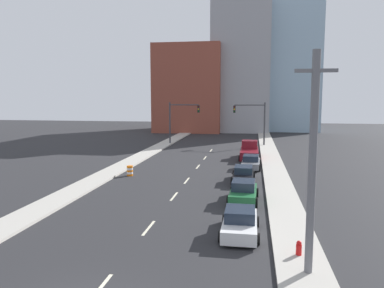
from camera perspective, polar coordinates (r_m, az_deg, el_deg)
The scene contains 21 objects.
sidewalk_left at distance 62.19m, azimuth -3.33°, elevation 0.45°, with size 2.30×99.14×0.17m.
sidewalk_right at distance 60.75m, azimuth 11.29°, elevation 0.17°, with size 2.30×99.14×0.17m.
lane_stripe_at_9m at distance 21.59m, azimuth -6.61°, elevation -12.58°, with size 0.16×2.40×0.01m, color beige.
lane_stripe_at_16m at distance 27.92m, azimuth -2.75°, elevation -7.97°, with size 0.16×2.40×0.01m, color beige.
lane_stripe_at_21m at distance 33.04m, azimuth -0.80°, elevation -5.59°, with size 0.16×2.40×0.01m, color beige.
lane_stripe_at_28m at distance 39.60m, azimuth 0.92°, elevation -3.47°, with size 0.16×2.40×0.01m, color beige.
lane_stripe_at_34m at distance 45.30m, azimuth 1.99°, elevation -2.13°, with size 0.16×2.40×0.01m, color beige.
lane_stripe_at_40m at distance 51.79m, azimuth 2.92°, elevation -0.97°, with size 0.16×2.40×0.01m, color beige.
building_brick_left at distance 83.41m, azimuth -0.13°, elevation 8.35°, with size 14.00×16.00×18.21m.
building_office_center at distance 86.60m, azimuth 7.54°, elevation 11.72°, with size 12.00×20.00×28.71m.
building_glass_right at distance 90.83m, azimuth 14.18°, elevation 11.29°, with size 13.00×20.00×28.51m.
traffic_signal_left at distance 58.24m, azimuth -2.11°, elevation 4.14°, with size 4.81×0.35×6.55m.
traffic_signal_right at distance 57.10m, azimuth 9.66°, elevation 3.98°, with size 4.81×0.35×6.55m.
utility_pole_right_near at distance 15.50m, azimuth 17.87°, elevation -2.88°, with size 1.60×0.32×9.08m.
traffic_barrel at distance 35.43m, azimuth -9.45°, elevation -4.04°, with size 0.56×0.56×0.95m.
fire_hydrant at distance 18.24m, azimuth 15.96°, elevation -15.22°, with size 0.26×0.26×0.84m.
sedan_white at distance 20.50m, azimuth 7.32°, elevation -11.80°, with size 2.06×4.28×1.40m.
sedan_green at distance 26.59m, azimuth 7.83°, elevation -7.27°, with size 2.15×4.32×1.51m.
sedan_black at distance 32.75m, azimuth 7.84°, elevation -4.63°, with size 1.99×4.66×1.38m.
sedan_gray at distance 39.01m, azimuth 8.96°, elevation -2.76°, with size 2.19×4.54×1.39m.
pickup_truck_maroon at distance 45.08m, azimuth 8.74°, elevation -1.15°, with size 2.39×6.14×2.12m.
Camera 1 is at (5.65, -10.72, 7.25)m, focal length 35.00 mm.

